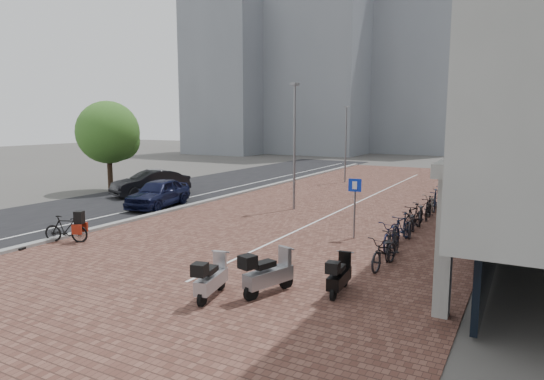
% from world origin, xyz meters
% --- Properties ---
extents(ground, '(140.00, 140.00, 0.00)m').
position_xyz_m(ground, '(0.00, 0.00, 0.00)').
color(ground, '#474442').
rests_on(ground, ground).
extents(plaza_brick, '(14.50, 42.00, 0.04)m').
position_xyz_m(plaza_brick, '(2.00, 12.00, 0.01)').
color(plaza_brick, brown).
rests_on(plaza_brick, ground).
extents(street_asphalt, '(8.00, 50.00, 0.03)m').
position_xyz_m(street_asphalt, '(-9.00, 12.00, 0.01)').
color(street_asphalt, black).
rests_on(street_asphalt, ground).
extents(curb, '(0.35, 42.00, 0.14)m').
position_xyz_m(curb, '(-5.10, 12.00, 0.07)').
color(curb, gray).
rests_on(curb, ground).
extents(lane_line, '(0.12, 44.00, 0.00)m').
position_xyz_m(lane_line, '(-7.00, 12.00, 0.02)').
color(lane_line, white).
rests_on(lane_line, street_asphalt).
extents(parking_line, '(0.10, 30.00, 0.00)m').
position_xyz_m(parking_line, '(2.20, 12.00, 0.04)').
color(parking_line, white).
rests_on(parking_line, plaza_brick).
extents(bg_towers, '(33.00, 23.00, 32.00)m').
position_xyz_m(bg_towers, '(-14.34, 48.94, 13.96)').
color(bg_towers, gray).
rests_on(bg_towers, ground).
extents(car_navy, '(2.49, 4.57, 1.47)m').
position_xyz_m(car_navy, '(-6.50, 5.57, 0.74)').
color(car_navy, black).
rests_on(car_navy, ground).
extents(car_dark, '(3.20, 4.87, 1.52)m').
position_xyz_m(car_dark, '(-9.54, 8.27, 0.76)').
color(car_dark, black).
rests_on(car_dark, ground).
extents(hero_bike, '(1.74, 1.06, 1.19)m').
position_xyz_m(hero_bike, '(-4.50, -1.62, 0.53)').
color(hero_bike, black).
rests_on(hero_bike, ground).
extents(shoes, '(0.43, 0.39, 0.09)m').
position_xyz_m(shoes, '(-5.00, -3.15, 0.04)').
color(shoes, black).
rests_on(shoes, ground).
extents(scooter_front, '(1.04, 1.83, 1.20)m').
position_xyz_m(scooter_front, '(4.65, -2.68, 0.60)').
color(scooter_front, gray).
rests_on(scooter_front, ground).
extents(scooter_mid, '(0.60, 1.54, 1.03)m').
position_xyz_m(scooter_mid, '(6.22, -1.74, 0.52)').
color(scooter_mid, black).
rests_on(scooter_mid, ground).
extents(scooter_back, '(0.82, 1.69, 1.11)m').
position_xyz_m(scooter_back, '(3.50, -3.59, 0.56)').
color(scooter_back, '#ABABB0').
rests_on(scooter_back, ground).
extents(parking_sign, '(0.48, 0.12, 2.32)m').
position_xyz_m(parking_sign, '(4.66, 3.96, 1.54)').
color(parking_sign, slate).
rests_on(parking_sign, ground).
extents(lamp_near, '(0.12, 0.12, 6.23)m').
position_xyz_m(lamp_near, '(0.03, 8.26, 3.11)').
color(lamp_near, slate).
rests_on(lamp_near, ground).
extents(lamp_far, '(0.12, 0.12, 5.44)m').
position_xyz_m(lamp_far, '(-1.38, 19.54, 2.72)').
color(lamp_far, slate).
rests_on(lamp_far, ground).
extents(street_tree, '(3.91, 3.91, 5.69)m').
position_xyz_m(street_tree, '(-12.90, 8.45, 3.62)').
color(street_tree, '#382619').
rests_on(street_tree, ground).
extents(bike_row, '(1.24, 21.44, 1.05)m').
position_xyz_m(bike_row, '(6.38, 10.65, 0.52)').
color(bike_row, black).
rests_on(bike_row, ground).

